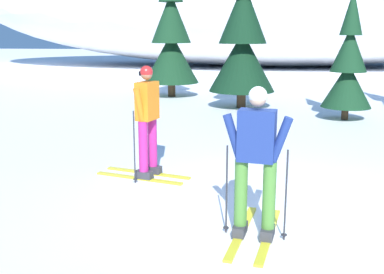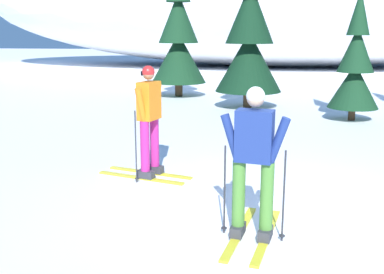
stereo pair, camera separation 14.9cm
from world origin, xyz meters
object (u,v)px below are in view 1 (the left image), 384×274
pine_tree_far_left (171,37)px  pine_tree_center_right (348,66)px  skier_navy_jacket (256,161)px  pine_tree_center_left (243,36)px  skier_orange_jacket (147,120)px

pine_tree_far_left → pine_tree_center_right: bearing=-37.3°
skier_navy_jacket → pine_tree_center_left: bearing=91.1°
pine_tree_far_left → pine_tree_center_right: (5.45, -4.15, -0.73)m
pine_tree_center_right → skier_navy_jacket: bearing=-108.7°
skier_navy_jacket → pine_tree_center_left: size_ratio=0.33×
skier_navy_jacket → pine_tree_center_left: pine_tree_center_left is taller
skier_orange_jacket → pine_tree_far_left: size_ratio=0.35×
skier_navy_jacket → pine_tree_center_right: bearing=71.3°
skier_navy_jacket → skier_orange_jacket: 2.74m
skier_navy_jacket → pine_tree_far_left: bearing=103.1°
skier_navy_jacket → pine_tree_center_left: (-0.19, 9.61, 1.30)m
skier_navy_jacket → pine_tree_center_right: size_ratio=0.51×
skier_navy_jacket → pine_tree_center_right: pine_tree_center_right is taller
skier_orange_jacket → pine_tree_far_left: pine_tree_far_left is taller
skier_orange_jacket → pine_tree_center_left: size_ratio=0.35×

